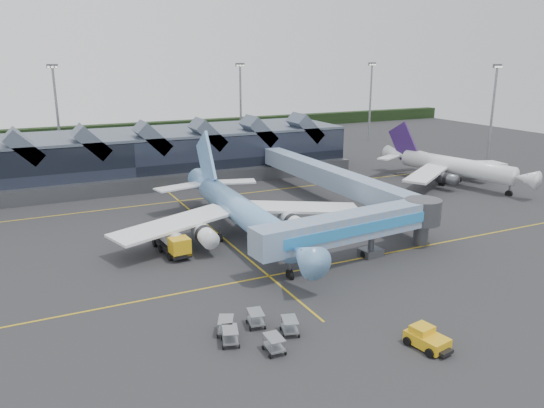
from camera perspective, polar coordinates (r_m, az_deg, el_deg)
name	(u,v)px	position (r m, az deg, el deg)	size (l,w,h in m)	color
ground	(242,253)	(67.43, -3.27, -5.32)	(260.00, 260.00, 0.00)	#242426
taxi_stripes	(215,231)	(76.24, -6.18, -2.88)	(120.00, 60.00, 0.01)	gold
tree_line_far	(103,131)	(171.39, -17.75, 7.46)	(260.00, 4.00, 4.00)	black
terminal	(125,157)	(109.00, -15.51, 4.89)	(90.00, 22.25, 12.52)	black
light_masts	(221,106)	(129.67, -5.54, 10.40)	(132.40, 42.56, 22.45)	gray
main_airliner	(241,211)	(71.91, -3.39, -0.71)	(35.86, 41.19, 13.24)	#679AD0
regional_jet	(451,165)	(109.10, 18.69, 3.95)	(29.50, 32.71, 11.30)	white
jet_bridge	(365,225)	(65.44, 9.97, -2.20)	(27.53, 6.30, 6.23)	#7596C3
fuel_truck	(170,238)	(68.77, -10.95, -3.61)	(3.25, 9.41, 3.13)	black
pushback_tug	(427,339)	(48.52, 16.30, -13.73)	(3.04, 4.23, 1.75)	gold
baggage_carts	(255,329)	(48.05, -1.82, -13.31)	(7.39, 6.98, 1.45)	gray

